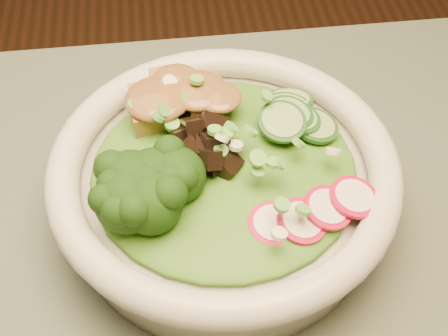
{
  "coord_description": "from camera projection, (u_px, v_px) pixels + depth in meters",
  "views": [
    {
      "loc": [
        0.04,
        -0.18,
        1.19
      ],
      "look_at": [
        0.08,
        0.14,
        0.81
      ],
      "focal_mm": 50.0,
      "sensor_mm": 36.0,
      "label": 1
    }
  ],
  "objects": [
    {
      "name": "cucumber_slices",
      "position": [
        290.0,
        119.0,
        0.52
      ],
      "size": [
        0.09,
        0.09,
        0.04
      ],
      "primitive_type": null,
      "rotation": [
        0.0,
        0.0,
        0.3
      ],
      "color": "#78A159",
      "rests_on": "salad_bowl"
    },
    {
      "name": "lettuce_bed",
      "position": [
        224.0,
        167.0,
        0.5
      ],
      "size": [
        0.22,
        0.22,
        0.03
      ],
      "primitive_type": "ellipsoid",
      "color": "#2C6B16",
      "rests_on": "salad_bowl"
    },
    {
      "name": "scallion_garnish",
      "position": [
        224.0,
        145.0,
        0.48
      ],
      "size": [
        0.2,
        0.2,
        0.03
      ],
      "primitive_type": null,
      "color": "#5EB33F",
      "rests_on": "salad_bowl"
    },
    {
      "name": "salad_bowl",
      "position": [
        224.0,
        184.0,
        0.52
      ],
      "size": [
        0.29,
        0.29,
        0.08
      ],
      "rotation": [
        0.0,
        0.0,
        0.3
      ],
      "color": "beige",
      "rests_on": "dining_table"
    },
    {
      "name": "tofu_cubes",
      "position": [
        177.0,
        109.0,
        0.53
      ],
      "size": [
        0.11,
        0.09,
        0.04
      ],
      "primitive_type": null,
      "rotation": [
        0.0,
        0.0,
        0.3
      ],
      "color": "#925D30",
      "rests_on": "salad_bowl"
    },
    {
      "name": "broccoli_florets",
      "position": [
        156.0,
        196.0,
        0.46
      ],
      "size": [
        0.1,
        0.1,
        0.05
      ],
      "primitive_type": null,
      "rotation": [
        0.0,
        0.0,
        0.3
      ],
      "color": "black",
      "rests_on": "salad_bowl"
    },
    {
      "name": "mushroom_heap",
      "position": [
        214.0,
        145.0,
        0.5
      ],
      "size": [
        0.09,
        0.09,
        0.04
      ],
      "primitive_type": null,
      "rotation": [
        0.0,
        0.0,
        0.3
      ],
      "color": "black",
      "rests_on": "salad_bowl"
    },
    {
      "name": "peanut_sauce",
      "position": [
        176.0,
        97.0,
        0.52
      ],
      "size": [
        0.07,
        0.06,
        0.02
      ],
      "primitive_type": "ellipsoid",
      "color": "brown",
      "rests_on": "tofu_cubes"
    },
    {
      "name": "radish_slices",
      "position": [
        286.0,
        217.0,
        0.47
      ],
      "size": [
        0.12,
        0.07,
        0.02
      ],
      "primitive_type": null,
      "rotation": [
        0.0,
        0.0,
        0.3
      ],
      "color": "#B00D32",
      "rests_on": "salad_bowl"
    }
  ]
}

